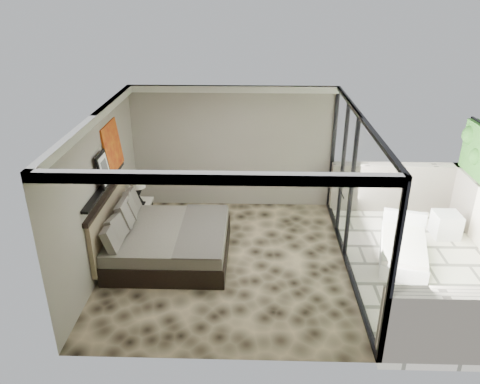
{
  "coord_description": "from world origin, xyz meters",
  "views": [
    {
      "loc": [
        0.47,
        -7.47,
        4.85
      ],
      "look_at": [
        0.23,
        0.4,
        1.26
      ],
      "focal_mm": 35.0,
      "sensor_mm": 36.0,
      "label": 1
    }
  ],
  "objects_px": {
    "nightstand": "(140,212)",
    "ottoman": "(446,225)",
    "bed": "(164,240)",
    "lounger": "(403,249)",
    "table_lamp": "(138,187)"
  },
  "relations": [
    {
      "from": "bed",
      "to": "lounger",
      "type": "bearing_deg",
      "value": 1.19
    },
    {
      "from": "bed",
      "to": "nightstand",
      "type": "distance_m",
      "value": 1.54
    },
    {
      "from": "nightstand",
      "to": "table_lamp",
      "type": "height_order",
      "value": "table_lamp"
    },
    {
      "from": "bed",
      "to": "nightstand",
      "type": "bearing_deg",
      "value": 119.65
    },
    {
      "from": "nightstand",
      "to": "lounger",
      "type": "height_order",
      "value": "lounger"
    },
    {
      "from": "ottoman",
      "to": "nightstand",
      "type": "bearing_deg",
      "value": 176.86
    },
    {
      "from": "table_lamp",
      "to": "nightstand",
      "type": "bearing_deg",
      "value": 109.88
    },
    {
      "from": "bed",
      "to": "table_lamp",
      "type": "xyz_separation_m",
      "value": [
        -0.74,
        1.28,
        0.52
      ]
    },
    {
      "from": "table_lamp",
      "to": "ottoman",
      "type": "distance_m",
      "value": 6.43
    },
    {
      "from": "lounger",
      "to": "nightstand",
      "type": "bearing_deg",
      "value": -178.2
    },
    {
      "from": "table_lamp",
      "to": "lounger",
      "type": "bearing_deg",
      "value": -12.69
    },
    {
      "from": "bed",
      "to": "ottoman",
      "type": "height_order",
      "value": "bed"
    },
    {
      "from": "nightstand",
      "to": "lounger",
      "type": "distance_m",
      "value": 5.43
    },
    {
      "from": "nightstand",
      "to": "ottoman",
      "type": "relative_size",
      "value": 1.02
    },
    {
      "from": "nightstand",
      "to": "table_lamp",
      "type": "xyz_separation_m",
      "value": [
        0.02,
        -0.05,
        0.63
      ]
    }
  ]
}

